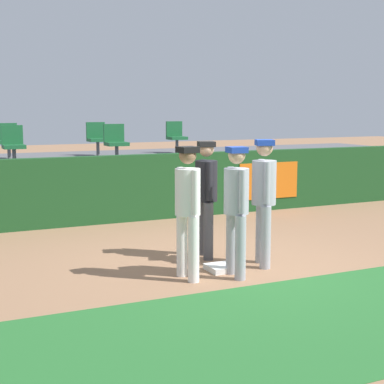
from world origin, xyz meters
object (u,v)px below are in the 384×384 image
seat_front_left (13,143)px  seat_back_right (176,135)px  player_umpire (206,191)px  first_base (222,268)px  seat_front_center (116,141)px  player_coach_visitor (264,193)px  seat_back_center (97,137)px  seat_back_left (8,139)px  player_fielder_home (188,203)px  player_runner_visitor (236,202)px

seat_front_left → seat_back_right: (4.47, 1.80, 0.00)m
player_umpire → first_base: bearing=3.7°
seat_front_center → player_coach_visitor: bearing=-85.3°
player_umpire → seat_front_center: bearing=-167.4°
seat_back_center → seat_back_right: size_ratio=1.00×
player_coach_visitor → seat_back_left: 7.77m
first_base → seat_back_right: bearing=71.4°
seat_back_left → seat_front_left: bearing=-94.6°
player_fielder_home → seat_back_left: 7.61m
player_coach_visitor → player_umpire: (-0.54, 0.78, -0.03)m
first_base → seat_back_left: 7.72m
first_base → seat_front_center: (0.22, 5.53, 1.53)m
seat_back_center → seat_back_left: size_ratio=1.00×
player_coach_visitor → seat_back_left: (-2.53, 7.33, 0.50)m
first_base → seat_back_left: size_ratio=0.48×
seat_back_right → seat_back_left: 4.32m
player_fielder_home → player_runner_visitor: player_fielder_home is taller
seat_back_right → seat_front_left: bearing=-158.1°
first_base → seat_back_left: bearing=104.2°
player_umpire → seat_front_center: (0.08, 4.75, 0.53)m
player_runner_visitor → seat_back_center: 7.70m
first_base → player_fielder_home: (-0.60, -0.16, 0.99)m
seat_back_right → seat_front_center: size_ratio=1.00×
player_runner_visitor → player_coach_visitor: size_ratio=0.97×
first_base → seat_back_right: (2.47, 7.33, 1.52)m
player_fielder_home → seat_back_left: bearing=-175.2°
seat_back_left → player_umpire: bearing=-73.1°
player_umpire → seat_front_left: size_ratio=2.13×
seat_back_center → seat_back_left: 2.16m
player_runner_visitor → first_base: bearing=-168.0°
player_fielder_home → player_runner_visitor: size_ratio=1.01×
player_fielder_home → seat_back_right: (3.07, 7.49, 0.53)m
player_coach_visitor → seat_front_center: bearing=-155.0°
player_runner_visitor → player_umpire: (0.10, 1.12, 0.01)m
seat_front_left → seat_front_center: size_ratio=1.00×
first_base → seat_front_center: 5.74m
player_umpire → seat_back_left: bearing=-149.5°
seat_back_center → player_coach_visitor: bearing=-87.1°
player_runner_visitor → seat_back_left: seat_back_left is taller
player_runner_visitor → seat_back_left: size_ratio=2.12×
seat_front_left → seat_back_center: size_ratio=1.00×
seat_front_left → seat_back_left: size_ratio=1.00×
seat_front_left → player_umpire: bearing=-65.8°
first_base → player_umpire: bearing=80.1°
player_fielder_home → seat_back_right: 8.12m
first_base → seat_front_left: (-2.00, 5.53, 1.52)m
player_runner_visitor → seat_back_center: seat_back_center is taller
first_base → seat_back_center: 7.50m
player_runner_visitor → player_umpire: player_umpire is taller
seat_front_left → seat_back_center: bearing=38.0°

